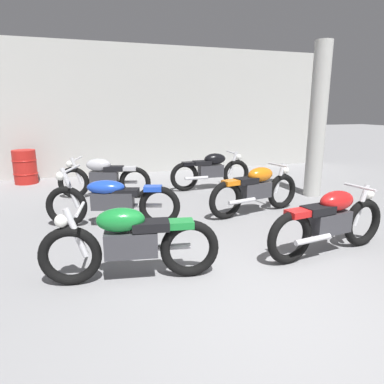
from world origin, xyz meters
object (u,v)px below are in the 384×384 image
Objects in this scene: motorcycle_left_row_2 at (104,177)px; motorcycle_right_row_2 at (211,170)px; support_pillar at (318,121)px; motorcycle_left_row_0 at (130,242)px; motorcycle_left_row_1 at (112,199)px; motorcycle_right_row_1 at (256,189)px; motorcycle_right_row_0 at (330,221)px; oil_drum at (25,167)px.

motorcycle_left_row_2 is 0.97× the size of motorcycle_right_row_2.
motorcycle_left_row_0 is at bearing -149.24° from support_pillar.
motorcycle_left_row_0 is 1.92m from motorcycle_left_row_1.
motorcycle_left_row_2 and motorcycle_right_row_1 have the same top height.
motorcycle_right_row_1 is (2.55, 1.82, 0.00)m from motorcycle_left_row_0.
motorcycle_right_row_1 is (2.51, -2.04, 0.00)m from motorcycle_left_row_2.
motorcycle_right_row_1 and motorcycle_right_row_2 have the same top height.
motorcycle_right_row_2 is at bearing 57.20° from motorcycle_left_row_0.
motorcycle_left_row_0 is (-4.38, -2.61, -1.14)m from support_pillar.
support_pillar is 1.53× the size of motorcycle_left_row_1.
motorcycle_left_row_1 is at bearing 141.73° from motorcycle_right_row_0.
motorcycle_right_row_0 is at bearing -2.27° from motorcycle_left_row_0.
support_pillar is at bearing -34.44° from motorcycle_right_row_2.
oil_drum is at bearing 112.96° from motorcycle_left_row_1.
motorcycle_right_row_2 is (-0.06, 4.00, 0.00)m from motorcycle_right_row_0.
support_pillar reaches higher than motorcycle_right_row_2.
motorcycle_left_row_2 is at bearing 89.03° from motorcycle_left_row_1.
motorcycle_left_row_0 is 1.03× the size of motorcycle_left_row_2.
support_pillar is 1.62× the size of motorcycle_right_row_2.
motorcycle_right_row_2 is (-1.87, 1.29, -1.14)m from support_pillar.
motorcycle_right_row_1 is at bearing -88.93° from motorcycle_right_row_2.
oil_drum is at bearing 129.35° from motorcycle_left_row_2.
motorcycle_right_row_0 is at bearing -57.36° from motorcycle_left_row_2.
support_pillar reaches higher than motorcycle_left_row_2.
motorcycle_left_row_0 is 3.85m from motorcycle_left_row_2.
motorcycle_right_row_0 and motorcycle_right_row_2 have the same top height.
oil_drum is (-1.73, 4.08, -0.03)m from motorcycle_left_row_1.
motorcycle_left_row_1 is 1.06× the size of motorcycle_right_row_0.
motorcycle_left_row_1 reaches higher than motorcycle_right_row_0.
motorcycle_right_row_1 is at bearing 90.74° from motorcycle_right_row_0.
support_pillar is 1.63× the size of motorcycle_right_row_0.
motorcycle_left_row_0 is at bearing -90.61° from motorcycle_left_row_2.
motorcycle_right_row_0 is 2.31× the size of oil_drum.
support_pillar is 2.30m from motorcycle_right_row_1.
motorcycle_left_row_1 reaches higher than motorcycle_right_row_1.
oil_drum is at bearing 105.99° from motorcycle_left_row_0.
motorcycle_left_row_2 is 3.23m from motorcycle_right_row_1.
motorcycle_left_row_1 reaches higher than oil_drum.
motorcycle_right_row_0 is at bearing -89.26° from motorcycle_right_row_1.
motorcycle_left_row_2 is at bearing -50.65° from oil_drum.
motorcycle_left_row_1 is at bearing -141.76° from motorcycle_right_row_2.
support_pillar is at bearing -29.04° from oil_drum.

